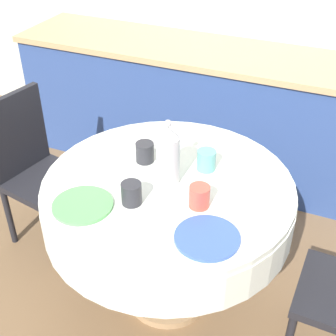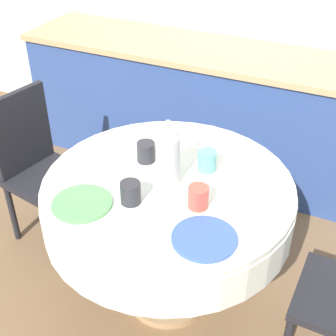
# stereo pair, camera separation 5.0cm
# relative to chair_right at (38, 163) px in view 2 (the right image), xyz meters

# --- Properties ---
(ground_plane) EXTENTS (12.00, 12.00, 0.00)m
(ground_plane) POSITION_rel_chair_right_xyz_m (0.90, -0.17, -0.50)
(ground_plane) COLOR brown
(kitchen_counter) EXTENTS (3.24, 0.64, 0.90)m
(kitchen_counter) POSITION_rel_chair_right_xyz_m (0.90, 1.13, -0.05)
(kitchen_counter) COLOR #2D4784
(kitchen_counter) RESTS_ON ground_plane
(dining_table) EXTENTS (1.15, 1.15, 0.76)m
(dining_table) POSITION_rel_chair_right_xyz_m (0.90, -0.17, 0.13)
(dining_table) COLOR tan
(dining_table) RESTS_ON ground_plane
(chair_right) EXTENTS (0.47, 0.47, 0.92)m
(chair_right) POSITION_rel_chair_right_xyz_m (0.00, 0.00, 0.00)
(chair_right) COLOR black
(chair_right) RESTS_ON ground_plane
(plate_near_left) EXTENTS (0.26, 0.26, 0.01)m
(plate_near_left) POSITION_rel_chair_right_xyz_m (0.64, -0.47, 0.26)
(plate_near_left) COLOR #5BA85B
(plate_near_left) RESTS_ON dining_table
(cup_near_left) EXTENTS (0.09, 0.09, 0.10)m
(cup_near_left) POSITION_rel_chair_right_xyz_m (0.82, -0.36, 0.30)
(cup_near_left) COLOR #28282D
(cup_near_left) RESTS_ON dining_table
(plate_near_right) EXTENTS (0.26, 0.26, 0.01)m
(plate_near_right) POSITION_rel_chair_right_xyz_m (1.19, -0.44, 0.26)
(plate_near_right) COLOR #3856AD
(plate_near_right) RESTS_ON dining_table
(cup_near_right) EXTENTS (0.09, 0.09, 0.10)m
(cup_near_right) POSITION_rel_chair_right_xyz_m (1.09, -0.27, 0.30)
(cup_near_right) COLOR #CC4C3D
(cup_near_right) RESTS_ON dining_table
(plate_far_left) EXTENTS (0.26, 0.26, 0.01)m
(plate_far_left) POSITION_rel_chair_right_xyz_m (0.65, 0.13, 0.26)
(plate_far_left) COLOR white
(plate_far_left) RESTS_ON dining_table
(cup_far_left) EXTENTS (0.09, 0.09, 0.10)m
(cup_far_left) POSITION_rel_chair_right_xyz_m (0.73, -0.05, 0.30)
(cup_far_left) COLOR #28282D
(cup_far_left) RESTS_ON dining_table
(plate_far_right) EXTENTS (0.26, 0.26, 0.01)m
(plate_far_right) POSITION_rel_chair_right_xyz_m (1.24, 0.04, 0.26)
(plate_far_right) COLOR white
(plate_far_right) RESTS_ON dining_table
(cup_far_right) EXTENTS (0.09, 0.09, 0.10)m
(cup_far_right) POSITION_rel_chair_right_xyz_m (1.02, 0.00, 0.30)
(cup_far_right) COLOR #5BA39E
(cup_far_right) RESTS_ON dining_table
(coffee_carafe) EXTENTS (0.11, 0.11, 0.31)m
(coffee_carafe) POSITION_rel_chair_right_xyz_m (0.90, -0.16, 0.39)
(coffee_carafe) COLOR #B2B2B7
(coffee_carafe) RESTS_ON dining_table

